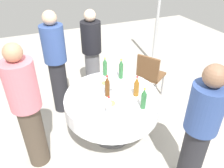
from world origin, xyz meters
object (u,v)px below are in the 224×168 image
bottle_amber_west (136,87)px  plate_inner (105,84)px  plate_north (111,104)px  plate_east (84,90)px  plate_right (131,82)px  person_near (27,109)px  wine_glass_rear (148,93)px  bottle_green_rear (121,69)px  dining_table (112,104)px  wine_glass_front (111,85)px  bottle_green_mid (105,67)px  person_west (56,63)px  bottle_clear_front (109,107)px  bottle_green_near (144,99)px  chair_mid (150,73)px  person_front (92,53)px  person_far (200,129)px  bottle_brown_far (107,87)px

bottle_amber_west → plate_inner: bottle_amber_west is taller
plate_north → plate_east: bearing=-152.8°
plate_right → person_near: (0.21, -1.41, 0.11)m
wine_glass_rear → plate_inner: wine_glass_rear is taller
bottle_green_rear → plate_right: bottle_green_rear is taller
dining_table → plate_inner: size_ratio=5.79×
plate_right → person_near: person_near is taller
bottle_amber_west → wine_glass_front: 0.34m
bottle_green_mid → dining_table: bearing=-11.1°
person_west → person_near: bearing=-148.3°
wine_glass_rear → plate_east: size_ratio=0.71×
plate_north → plate_inner: (-0.46, 0.09, 0.00)m
plate_inner → bottle_clear_front: bearing=-16.8°
bottle_green_near → chair_mid: bearing=144.5°
person_front → plate_east: bearing=-108.6°
plate_right → wine_glass_rear: bearing=1.0°
plate_inner → bottle_amber_west: bearing=35.7°
plate_north → person_west: person_west is taller
person_near → person_far: (0.97, 1.61, -0.04)m
plate_north → wine_glass_rear: bearing=79.5°
bottle_green_near → dining_table: bearing=-149.0°
bottle_clear_front → chair_mid: size_ratio=0.31×
dining_table → person_front: 1.23m
plate_inner → bottle_brown_far: bearing=-13.4°
bottle_brown_far → bottle_green_mid: 0.54m
chair_mid → bottle_brown_far: bearing=-91.6°
bottle_brown_far → plate_inner: bottle_brown_far is taller
bottle_green_near → bottle_amber_west: 0.27m
bottle_green_rear → person_west: 1.01m
dining_table → person_front: size_ratio=0.82×
bottle_green_near → bottle_clear_front: size_ratio=1.04×
bottle_green_rear → bottle_amber_west: bearing=0.1°
bottle_green_near → plate_north: (-0.20, -0.33, -0.12)m
bottle_clear_front → bottle_green_rear: size_ratio=0.88×
bottle_green_rear → person_far: 1.39m
bottle_green_rear → plate_right: (0.18, 0.07, -0.14)m
bottle_green_mid → plate_inner: size_ratio=1.29×
bottle_amber_west → dining_table: bearing=-115.3°
bottle_amber_west → wine_glass_rear: 0.17m
plate_east → wine_glass_front: bearing=62.4°
wine_glass_front → wine_glass_rear: 0.49m
wine_glass_front → wine_glass_rear: size_ratio=0.97×
bottle_green_rear → plate_inner: size_ratio=1.39×
bottle_green_mid → person_front: (-0.69, 0.02, -0.06)m
wine_glass_front → person_west: size_ratio=0.09×
person_west → bottle_green_mid: bearing=-62.7°
plate_inner → plate_east: bearing=-85.5°
plate_north → plate_right: (-0.36, 0.45, -0.00)m
bottle_clear_front → person_west: (-1.30, -0.35, 0.01)m
chair_mid → plate_right: bearing=-85.7°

